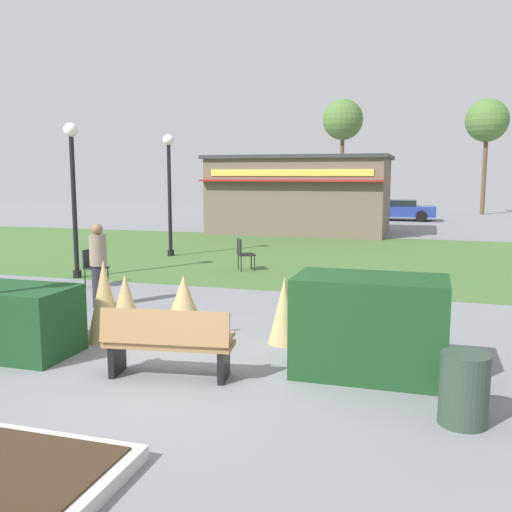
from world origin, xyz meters
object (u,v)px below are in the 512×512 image
Objects in this scene: parked_car_west_slot at (310,208)px; parked_car_center_slot at (398,209)px; cafe_chair_west at (243,252)px; tree_left_bg at (343,121)px; tree_right_bg at (487,121)px; park_bench at (168,343)px; lamppost_mid at (73,181)px; trash_bin at (464,389)px; food_kiosk at (300,194)px; cafe_chair_east at (93,264)px; person_strolling at (99,265)px; lamppost_far at (169,180)px.

parked_car_center_slot is at bearing -0.05° from parked_car_west_slot.
parked_car_center_slot is (3.17, 19.53, 0.12)m from cafe_chair_west.
tree_left_bg is 9.45m from tree_right_bg.
tree_right_bg is (9.42, 0.82, -0.23)m from tree_left_bg.
parked_car_west_slot is at bearing 97.62° from park_bench.
tree_right_bg is at bearing 52.64° from parked_car_center_slot.
lamppost_mid is 5.06× the size of trash_bin.
tree_right_bg reaches higher than food_kiosk.
person_strolling is at bearing -54.40° from cafe_chair_east.
parked_car_west_slot is at bearing -99.51° from tree_left_bg.
tree_left_bg is 1.03× the size of tree_right_bg.
lamppost_mid is 2.38m from cafe_chair_east.
parked_car_center_slot reaches higher than cafe_chair_west.
cafe_chair_east is (1.04, -0.86, -1.97)m from lamppost_mid.
tree_left_bg is (-6.35, 34.26, 5.99)m from trash_bin.
trash_bin is at bearing -72.74° from food_kiosk.
lamppost_mid is at bearing -95.64° from tree_left_bg.
trash_bin is at bearing 50.77° from person_strolling.
lamppost_far is 5.63m from cafe_chair_east.
park_bench is 1.97× the size of cafe_chair_west.
lamppost_far reaches higher than cafe_chair_west.
food_kiosk reaches higher than parked_car_west_slot.
cafe_chair_west is 26.22m from tree_left_bg.
parked_car_west_slot is (-2.03, 19.53, 0.12)m from cafe_chair_west.
cafe_chair_west is at bearing -99.23° from parked_car_center_slot.
park_bench is at bearing -78.53° from cafe_chair_west.
lamppost_far is 4.43× the size of cafe_chair_east.
food_kiosk is 9.10× the size of cafe_chair_east.
parked_car_center_slot is 9.31m from tree_left_bg.
park_bench is 3.64m from trash_bin.
food_kiosk is (-6.09, 19.61, 1.37)m from trash_bin.
food_kiosk is 8.80m from parked_car_west_slot.
cafe_chair_west is at bearing 153.96° from person_strolling.
parked_car_center_slot is at bearing 94.35° from trash_bin.
person_strolling is 0.40× the size of parked_car_center_slot.
tree_right_bg is (6.69, 34.73, 5.67)m from park_bench.
tree_left_bg is (1.01, 6.00, 5.73)m from parked_car_west_slot.
cafe_chair_east is at bearing -130.90° from cafe_chair_west.
park_bench reaches higher than cafe_chair_east.
lamppost_far is at bearing -110.06° from parked_car_center_slot.
lamppost_far is (0.59, 4.40, 0.00)m from lamppost_mid.
lamppost_mid is at bearing 132.08° from park_bench.
person_strolling is (2.38, -2.74, -1.63)m from lamppost_mid.
parked_car_center_slot is at bearing -55.02° from tree_left_bg.
person_strolling is at bearing -92.24° from food_kiosk.
lamppost_mid is 13.56m from food_kiosk.
lamppost_far is 23.86m from tree_left_bg.
tree_left_bg is (1.71, 28.70, 5.85)m from cafe_chair_east.
lamppost_mid is at bearing -97.60° from lamppost_far.
cafe_chair_west is 19.78m from parked_car_center_slot.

